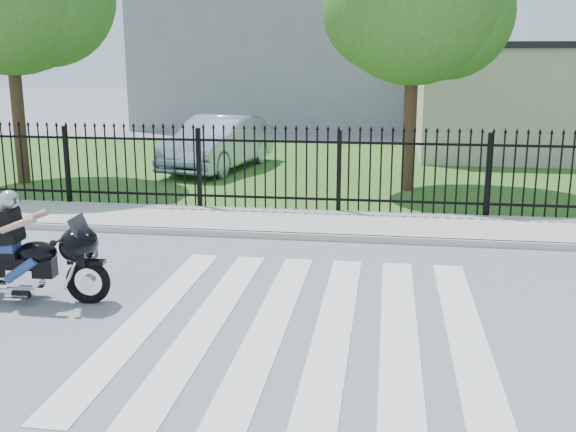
# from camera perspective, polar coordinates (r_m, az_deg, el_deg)

# --- Properties ---
(ground) EXTENTS (120.00, 120.00, 0.00)m
(ground) POSITION_cam_1_polar(r_m,az_deg,el_deg) (8.53, 1.20, -9.22)
(ground) COLOR slate
(ground) RESTS_ON ground
(crosswalk) EXTENTS (5.00, 5.50, 0.01)m
(crosswalk) POSITION_cam_1_polar(r_m,az_deg,el_deg) (8.53, 1.20, -9.18)
(crosswalk) COLOR silver
(crosswalk) RESTS_ON ground
(sidewalk) EXTENTS (40.00, 2.00, 0.12)m
(sidewalk) POSITION_cam_1_polar(r_m,az_deg,el_deg) (13.25, 3.95, -0.71)
(sidewalk) COLOR #ADAAA3
(sidewalk) RESTS_ON ground
(curb) EXTENTS (40.00, 0.12, 0.12)m
(curb) POSITION_cam_1_polar(r_m,az_deg,el_deg) (12.29, 3.57, -1.84)
(curb) COLOR #ADAAA3
(curb) RESTS_ON ground
(grass_strip) EXTENTS (40.00, 12.00, 0.02)m
(grass_strip) POSITION_cam_1_polar(r_m,az_deg,el_deg) (20.11, 5.56, 3.96)
(grass_strip) COLOR #26551D
(grass_strip) RESTS_ON ground
(iron_fence) EXTENTS (26.00, 0.04, 1.80)m
(iron_fence) POSITION_cam_1_polar(r_m,az_deg,el_deg) (14.05, 4.33, 3.61)
(iron_fence) COLOR black
(iron_fence) RESTS_ON ground
(building_low) EXTENTS (10.00, 6.00, 3.50)m
(building_low) POSITION_cam_1_polar(r_m,az_deg,el_deg) (24.61, 22.88, 8.78)
(building_low) COLOR beige
(building_low) RESTS_ON ground
(motorcycle_rider) EXTENTS (2.40, 0.82, 1.58)m
(motorcycle_rider) POSITION_cam_1_polar(r_m,az_deg,el_deg) (9.83, -21.89, -3.13)
(motorcycle_rider) COLOR black
(motorcycle_rider) RESTS_ON ground
(parked_car) EXTENTS (2.54, 4.97, 1.56)m
(parked_car) POSITION_cam_1_polar(r_m,az_deg,el_deg) (19.95, -5.92, 6.18)
(parked_car) COLOR #9AA8C1
(parked_car) RESTS_ON grass_strip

